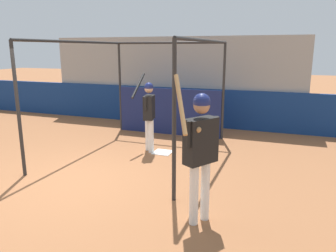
# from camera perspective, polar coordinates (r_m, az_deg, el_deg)

# --- Properties ---
(ground_plane) EXTENTS (60.00, 60.00, 0.00)m
(ground_plane) POSITION_cam_1_polar(r_m,az_deg,el_deg) (6.72, -15.94, -9.04)
(ground_plane) COLOR #935B38
(outfield_wall) EXTENTS (24.00, 0.12, 1.23)m
(outfield_wall) POSITION_cam_1_polar(r_m,az_deg,el_deg) (11.10, 0.11, 3.57)
(outfield_wall) COLOR navy
(outfield_wall) RESTS_ON ground
(bleacher_section) EXTENTS (8.70, 3.20, 2.91)m
(bleacher_section) POSITION_cam_1_polar(r_m,az_deg,el_deg) (12.55, 2.76, 8.53)
(bleacher_section) COLOR #9E9E99
(bleacher_section) RESTS_ON ground
(batting_cage) EXTENTS (3.27, 4.17, 2.69)m
(batting_cage) POSITION_cam_1_polar(r_m,az_deg,el_deg) (8.87, -1.60, 5.10)
(batting_cage) COLOR #282828
(batting_cage) RESTS_ON ground
(home_plate) EXTENTS (0.44, 0.44, 0.02)m
(home_plate) POSITION_cam_1_polar(r_m,az_deg,el_deg) (8.09, -0.93, -4.60)
(home_plate) COLOR white
(home_plate) RESTS_ON ground
(player_batter) EXTENTS (0.56, 0.85, 1.89)m
(player_batter) POSITION_cam_1_polar(r_m,az_deg,el_deg) (7.97, -3.37, 2.71)
(player_batter) COLOR white
(player_batter) RESTS_ON ground
(player_waiting) EXTENTS (0.60, 0.83, 2.17)m
(player_waiting) POSITION_cam_1_polar(r_m,az_deg,el_deg) (4.61, 5.65, -3.33)
(player_waiting) COLOR white
(player_waiting) RESTS_ON ground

